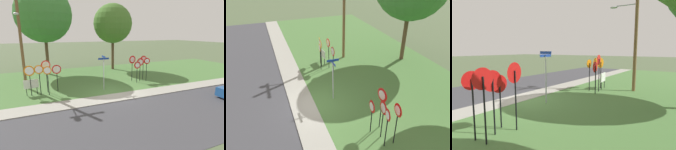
{
  "view_description": "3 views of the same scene",
  "coord_description": "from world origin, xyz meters",
  "views": [
    {
      "loc": [
        -5.49,
        -12.56,
        4.93
      ],
      "look_at": [
        0.75,
        2.08,
        1.08
      ],
      "focal_mm": 28.48,
      "sensor_mm": 36.0,
      "label": 1
    },
    {
      "loc": [
        11.86,
        -2.77,
        8.93
      ],
      "look_at": [
        -1.43,
        2.11,
        1.17
      ],
      "focal_mm": 35.92,
      "sensor_mm": 36.0,
      "label": 2
    },
    {
      "loc": [
        8.3,
        8.58,
        3.13
      ],
      "look_at": [
        -0.81,
        2.28,
        1.68
      ],
      "focal_mm": 31.9,
      "sensor_mm": 36.0,
      "label": 3
    }
  ],
  "objects": [
    {
      "name": "ground_plane",
      "position": [
        0.0,
        0.0,
        0.0
      ],
      "size": [
        160.0,
        160.0,
        0.0
      ],
      "primitive_type": "plane",
      "color": "#4C5B3D"
    },
    {
      "name": "road_asphalt",
      "position": [
        0.0,
        -4.8,
        0.01
      ],
      "size": [
        44.0,
        6.4,
        0.01
      ],
      "primitive_type": "cube",
      "color": "#3D3D42",
      "rests_on": "ground_plane"
    },
    {
      "name": "sidewalk_strip",
      "position": [
        0.0,
        -0.8,
        0.03
      ],
      "size": [
        44.0,
        1.6,
        0.06
      ],
      "primitive_type": "cube",
      "color": "#99968C",
      "rests_on": "ground_plane"
    },
    {
      "name": "grass_median",
      "position": [
        0.0,
        6.0,
        0.02
      ],
      "size": [
        44.0,
        12.0,
        0.04
      ],
      "primitive_type": "cube",
      "color": "#477038",
      "rests_on": "ground_plane"
    },
    {
      "name": "stop_sign_near_left",
      "position": [
        -4.84,
        1.77,
        1.71
      ],
      "size": [
        0.64,
        0.1,
        2.33
      ],
      "rotation": [
        0.0,
        0.0,
        -0.06
      ],
      "color": "black",
      "rests_on": "grass_median"
    },
    {
      "name": "stop_sign_near_right",
      "position": [
        -4.06,
        2.63,
        1.67
      ],
      "size": [
        0.75,
        0.1,
        2.24
      ],
      "rotation": [
        0.0,
        0.0,
        0.03
      ],
      "color": "black",
      "rests_on": "grass_median"
    },
    {
      "name": "stop_sign_far_left",
      "position": [
        -4.89,
        2.51,
        1.99
      ],
      "size": [
        0.72,
        0.11,
        2.69
      ],
      "rotation": [
        0.0,
        0.0,
        0.07
      ],
      "color": "black",
      "rests_on": "grass_median"
    },
    {
      "name": "stop_sign_far_center",
      "position": [
        -6.12,
        2.1,
        1.81
      ],
      "size": [
        0.79,
        0.18,
        2.42
      ],
      "rotation": [
        0.0,
        0.0,
        -0.19
      ],
      "color": "black",
      "rests_on": "grass_median"
    },
    {
      "name": "stop_sign_far_right",
      "position": [
        -5.44,
        1.99,
        1.8
      ],
      "size": [
        0.68,
        0.09,
        2.43
      ],
      "rotation": [
        0.0,
        0.0,
        0.0
      ],
      "color": "black",
      "rests_on": "grass_median"
    },
    {
      "name": "yield_sign_near_left",
      "position": [
        3.5,
        2.21,
        1.6
      ],
      "size": [
        0.71,
        0.11,
        2.11
      ],
      "rotation": [
        0.0,
        0.0,
        -0.07
      ],
      "color": "black",
      "rests_on": "grass_median"
    },
    {
      "name": "yield_sign_near_right",
      "position": [
        4.69,
        2.97,
        1.92
      ],
      "size": [
        0.72,
        0.12,
        2.52
      ],
      "rotation": [
        0.0,
        0.0,
        -0.08
      ],
      "color": "black",
      "rests_on": "grass_median"
    },
    {
      "name": "yield_sign_far_left",
      "position": [
        4.72,
        2.39,
        1.8
      ],
      "size": [
        0.64,
        0.14,
        2.38
      ],
      "rotation": [
        0.0,
        0.0,
        -0.17
      ],
      "color": "black",
      "rests_on": "grass_median"
    },
    {
      "name": "yield_sign_far_right",
      "position": [
        3.32,
        2.88,
        2.0
      ],
      "size": [
        0.78,
        0.15,
        2.61
      ],
      "rotation": [
        0.0,
        0.0,
        0.15
      ],
      "color": "black",
      "rests_on": "grass_median"
    },
    {
      "name": "yield_sign_center",
      "position": [
        4.05,
        2.55,
        1.8
      ],
      "size": [
        0.77,
        0.12,
        2.36
      ],
      "rotation": [
        0.0,
        0.0,
        -0.09
      ],
      "color": "black",
      "rests_on": "grass_median"
    },
    {
      "name": "street_name_post",
      "position": [
        -0.33,
        1.35,
        1.81
      ],
      "size": [
        0.96,
        0.82,
        2.97
      ],
      "rotation": [
        0.0,
        0.0,
        0.01
      ],
      "color": "#9EA0A8",
      "rests_on": "grass_median"
    },
    {
      "name": "utility_pole",
      "position": [
        -6.61,
        4.43,
        4.74
      ],
      "size": [
        2.1,
        2.12,
        8.7
      ],
      "color": "brown",
      "rests_on": "grass_median"
    },
    {
      "name": "notice_board",
      "position": [
        -6.09,
        2.34,
        0.87
      ],
      "size": [
        1.1,
        0.15,
        1.25
      ],
      "rotation": [
        0.0,
        0.0,
        0.11
      ],
      "color": "black",
      "rests_on": "grass_median"
    }
  ]
}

